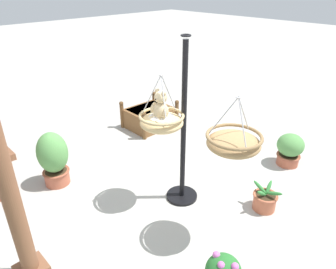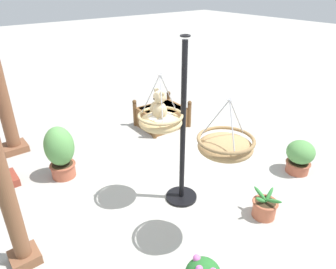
{
  "view_description": "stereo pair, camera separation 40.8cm",
  "coord_description": "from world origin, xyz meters",
  "px_view_note": "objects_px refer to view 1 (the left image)",
  "views": [
    {
      "loc": [
        -2.62,
        2.65,
        2.84
      ],
      "look_at": [
        -0.02,
        0.1,
        0.98
      ],
      "focal_mm": 33.08,
      "sensor_mm": 36.0,
      "label": 1
    },
    {
      "loc": [
        -2.89,
        2.34,
        2.84
      ],
      "look_at": [
        -0.02,
        0.1,
        0.98
      ],
      "focal_mm": 33.08,
      "sensor_mm": 36.0,
      "label": 2
    }
  ],
  "objects_px": {
    "hanging_basket_left_high": "(234,142)",
    "greenhouse_pillar_right": "(1,164)",
    "wooden_planter_box": "(150,117)",
    "potted_plant_tall_leafy": "(53,158)",
    "teddy_bear": "(160,108)",
    "hanging_basket_with_teddy": "(162,121)",
    "display_pole_central": "(183,156)",
    "potted_plant_bushy_green": "(290,149)",
    "potted_plant_conical_shrub": "(265,200)"
  },
  "relations": [
    {
      "from": "greenhouse_pillar_right",
      "to": "potted_plant_bushy_green",
      "type": "distance_m",
      "value": 4.25
    },
    {
      "from": "hanging_basket_left_high",
      "to": "wooden_planter_box",
      "type": "xyz_separation_m",
      "value": [
        2.97,
        -1.43,
        -1.09
      ]
    },
    {
      "from": "display_pole_central",
      "to": "potted_plant_conical_shrub",
      "type": "height_order",
      "value": "display_pole_central"
    },
    {
      "from": "potted_plant_bushy_green",
      "to": "hanging_basket_left_high",
      "type": "bearing_deg",
      "value": 96.32
    },
    {
      "from": "display_pole_central",
      "to": "hanging_basket_with_teddy",
      "type": "relative_size",
      "value": 3.17
    },
    {
      "from": "display_pole_central",
      "to": "teddy_bear",
      "type": "bearing_deg",
      "value": 61.05
    },
    {
      "from": "display_pole_central",
      "to": "hanging_basket_with_teddy",
      "type": "distance_m",
      "value": 0.62
    },
    {
      "from": "potted_plant_bushy_green",
      "to": "potted_plant_conical_shrub",
      "type": "relative_size",
      "value": 1.26
    },
    {
      "from": "display_pole_central",
      "to": "potted_plant_conical_shrub",
      "type": "relative_size",
      "value": 5.15
    },
    {
      "from": "hanging_basket_left_high",
      "to": "potted_plant_tall_leafy",
      "type": "relative_size",
      "value": 0.71
    },
    {
      "from": "hanging_basket_with_teddy",
      "to": "teddy_bear",
      "type": "distance_m",
      "value": 0.18
    },
    {
      "from": "teddy_bear",
      "to": "wooden_planter_box",
      "type": "xyz_separation_m",
      "value": [
        1.94,
        -1.5,
        -1.19
      ]
    },
    {
      "from": "greenhouse_pillar_right",
      "to": "wooden_planter_box",
      "type": "bearing_deg",
      "value": -60.63
    },
    {
      "from": "hanging_basket_with_teddy",
      "to": "potted_plant_bushy_green",
      "type": "bearing_deg",
      "value": -110.26
    },
    {
      "from": "wooden_planter_box",
      "to": "potted_plant_tall_leafy",
      "type": "distance_m",
      "value": 2.42
    },
    {
      "from": "teddy_bear",
      "to": "potted_plant_bushy_green",
      "type": "bearing_deg",
      "value": -110.08
    },
    {
      "from": "hanging_basket_left_high",
      "to": "potted_plant_tall_leafy",
      "type": "distance_m",
      "value": 2.76
    },
    {
      "from": "potted_plant_bushy_green",
      "to": "teddy_bear",
      "type": "bearing_deg",
      "value": 69.92
    },
    {
      "from": "potted_plant_bushy_green",
      "to": "potted_plant_conical_shrub",
      "type": "height_order",
      "value": "potted_plant_bushy_green"
    },
    {
      "from": "hanging_basket_left_high",
      "to": "greenhouse_pillar_right",
      "type": "height_order",
      "value": "greenhouse_pillar_right"
    },
    {
      "from": "greenhouse_pillar_right",
      "to": "wooden_planter_box",
      "type": "height_order",
      "value": "greenhouse_pillar_right"
    },
    {
      "from": "potted_plant_bushy_green",
      "to": "potted_plant_conical_shrub",
      "type": "bearing_deg",
      "value": 103.41
    },
    {
      "from": "hanging_basket_left_high",
      "to": "potted_plant_bushy_green",
      "type": "distance_m",
      "value": 2.36
    },
    {
      "from": "hanging_basket_left_high",
      "to": "greenhouse_pillar_right",
      "type": "relative_size",
      "value": 0.21
    },
    {
      "from": "wooden_planter_box",
      "to": "potted_plant_bushy_green",
      "type": "relative_size",
      "value": 1.77
    },
    {
      "from": "hanging_basket_with_teddy",
      "to": "potted_plant_bushy_green",
      "type": "distance_m",
      "value": 2.49
    },
    {
      "from": "hanging_basket_left_high",
      "to": "potted_plant_conical_shrub",
      "type": "relative_size",
      "value": 1.39
    },
    {
      "from": "hanging_basket_with_teddy",
      "to": "wooden_planter_box",
      "type": "xyz_separation_m",
      "value": [
        1.94,
        -1.48,
        -1.01
      ]
    },
    {
      "from": "hanging_basket_with_teddy",
      "to": "wooden_planter_box",
      "type": "distance_m",
      "value": 2.64
    },
    {
      "from": "hanging_basket_with_teddy",
      "to": "greenhouse_pillar_right",
      "type": "relative_size",
      "value": 0.25
    },
    {
      "from": "greenhouse_pillar_right",
      "to": "potted_plant_bushy_green",
      "type": "height_order",
      "value": "greenhouse_pillar_right"
    },
    {
      "from": "potted_plant_conical_shrub",
      "to": "greenhouse_pillar_right",
      "type": "bearing_deg",
      "value": 66.51
    },
    {
      "from": "display_pole_central",
      "to": "potted_plant_bushy_green",
      "type": "bearing_deg",
      "value": -108.72
    },
    {
      "from": "display_pole_central",
      "to": "potted_plant_bushy_green",
      "type": "xyz_separation_m",
      "value": [
        -0.65,
        -1.91,
        -0.4
      ]
    },
    {
      "from": "display_pole_central",
      "to": "wooden_planter_box",
      "type": "height_order",
      "value": "display_pole_central"
    },
    {
      "from": "teddy_bear",
      "to": "potted_plant_bushy_green",
      "type": "relative_size",
      "value": 0.74
    },
    {
      "from": "potted_plant_tall_leafy",
      "to": "potted_plant_bushy_green",
      "type": "height_order",
      "value": "potted_plant_tall_leafy"
    },
    {
      "from": "display_pole_central",
      "to": "hanging_basket_left_high",
      "type": "bearing_deg",
      "value": 167.34
    },
    {
      "from": "greenhouse_pillar_right",
      "to": "potted_plant_conical_shrub",
      "type": "height_order",
      "value": "greenhouse_pillar_right"
    },
    {
      "from": "greenhouse_pillar_right",
      "to": "potted_plant_tall_leafy",
      "type": "bearing_deg",
      "value": -35.86
    },
    {
      "from": "display_pole_central",
      "to": "wooden_planter_box",
      "type": "bearing_deg",
      "value": -30.44
    },
    {
      "from": "wooden_planter_box",
      "to": "potted_plant_tall_leafy",
      "type": "relative_size",
      "value": 1.14
    },
    {
      "from": "teddy_bear",
      "to": "potted_plant_tall_leafy",
      "type": "relative_size",
      "value": 0.48
    },
    {
      "from": "teddy_bear",
      "to": "hanging_basket_with_teddy",
      "type": "bearing_deg",
      "value": -90.0
    },
    {
      "from": "teddy_bear",
      "to": "potted_plant_tall_leafy",
      "type": "height_order",
      "value": "teddy_bear"
    },
    {
      "from": "teddy_bear",
      "to": "hanging_basket_left_high",
      "type": "height_order",
      "value": "hanging_basket_left_high"
    },
    {
      "from": "hanging_basket_left_high",
      "to": "potted_plant_tall_leafy",
      "type": "height_order",
      "value": "hanging_basket_left_high"
    },
    {
      "from": "hanging_basket_left_high",
      "to": "hanging_basket_with_teddy",
      "type": "bearing_deg",
      "value": 2.89
    },
    {
      "from": "hanging_basket_with_teddy",
      "to": "teddy_bear",
      "type": "relative_size",
      "value": 1.75
    },
    {
      "from": "hanging_basket_with_teddy",
      "to": "wooden_planter_box",
      "type": "relative_size",
      "value": 0.73
    }
  ]
}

